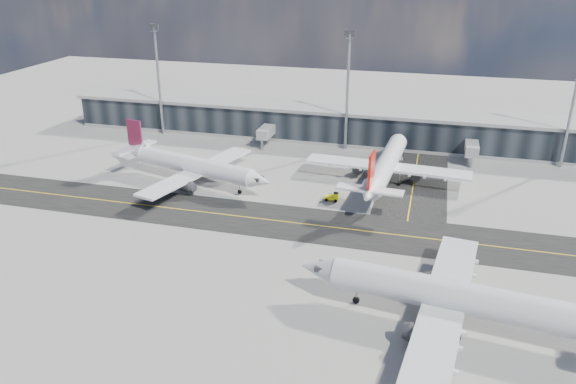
% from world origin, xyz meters
% --- Properties ---
extents(ground, '(300.00, 300.00, 0.00)m').
position_xyz_m(ground, '(0.00, 0.00, 0.00)').
color(ground, gray).
rests_on(ground, ground).
extents(taxiway_lanes, '(180.00, 63.00, 0.03)m').
position_xyz_m(taxiway_lanes, '(3.91, 10.74, 0.01)').
color(taxiway_lanes, black).
rests_on(taxiway_lanes, ground).
extents(terminal_concourse, '(152.00, 19.80, 8.80)m').
position_xyz_m(terminal_concourse, '(0.04, 54.93, 4.09)').
color(terminal_concourse, black).
rests_on(terminal_concourse, ground).
extents(floodlight_masts, '(102.50, 0.70, 28.90)m').
position_xyz_m(floodlight_masts, '(0.00, 48.00, 15.61)').
color(floodlight_masts, gray).
rests_on(floodlight_masts, ground).
extents(airliner_af, '(38.36, 33.02, 11.52)m').
position_xyz_m(airliner_af, '(-27.79, 17.43, 3.81)').
color(airliner_af, white).
rests_on(airliner_af, ground).
extents(airliner_redtail, '(35.35, 41.45, 12.27)m').
position_xyz_m(airliner_redtail, '(12.02, 27.68, 4.05)').
color(airliner_redtail, white).
rests_on(airliner_redtail, ground).
extents(airliner_near, '(43.35, 37.06, 12.84)m').
position_xyz_m(airliner_near, '(26.30, -20.08, 4.24)').
color(airliner_near, silver).
rests_on(airliner_near, ground).
extents(baggage_tug, '(2.86, 1.51, 1.77)m').
position_xyz_m(baggage_tug, '(3.05, 15.52, 0.89)').
color(baggage_tug, '#FAFF0D').
rests_on(baggage_tug, ground).
extents(service_van, '(3.20, 5.80, 1.54)m').
position_xyz_m(service_van, '(13.24, 44.00, 0.77)').
color(service_van, white).
rests_on(service_van, ground).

